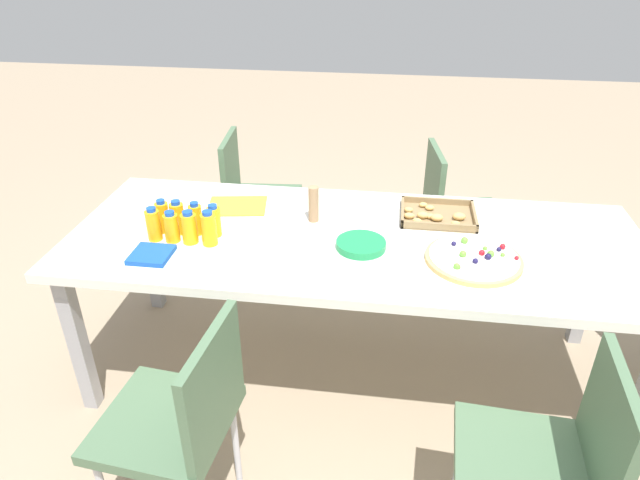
# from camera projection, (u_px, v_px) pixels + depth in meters

# --- Properties ---
(ground_plane) EXTENTS (12.00, 12.00, 0.00)m
(ground_plane) POSITION_uv_depth(u_px,v_px,m) (350.00, 369.00, 2.65)
(ground_plane) COLOR gray
(party_table) EXTENTS (2.36, 0.90, 0.72)m
(party_table) POSITION_uv_depth(u_px,v_px,m) (355.00, 249.00, 2.32)
(party_table) COLOR silver
(party_table) RESTS_ON ground_plane
(chair_far_right) EXTENTS (0.45, 0.45, 0.83)m
(chair_far_right) POSITION_uv_depth(u_px,v_px,m) (453.00, 208.00, 3.02)
(chair_far_right) COLOR #4C6B4C
(chair_far_right) RESTS_ON ground_plane
(chair_near_left) EXTENTS (0.44, 0.44, 0.83)m
(chair_near_left) POSITION_uv_depth(u_px,v_px,m) (183.00, 415.00, 1.75)
(chair_near_left) COLOR #4C6B4C
(chair_near_left) RESTS_ON ground_plane
(chair_near_right) EXTENTS (0.43, 0.43, 0.83)m
(chair_near_right) POSITION_uv_depth(u_px,v_px,m) (552.00, 458.00, 1.61)
(chair_near_right) COLOR #4C6B4C
(chair_near_right) RESTS_ON ground_plane
(chair_far_left) EXTENTS (0.43, 0.43, 0.83)m
(chair_far_left) POSITION_uv_depth(u_px,v_px,m) (252.00, 193.00, 3.19)
(chair_far_left) COLOR #4C6B4C
(chair_far_left) RESTS_ON ground_plane
(juice_bottle_0) EXTENTS (0.06, 0.06, 0.14)m
(juice_bottle_0) POSITION_uv_depth(u_px,v_px,m) (153.00, 225.00, 2.24)
(juice_bottle_0) COLOR #F9AB14
(juice_bottle_0) RESTS_ON party_table
(juice_bottle_1) EXTENTS (0.06, 0.06, 0.13)m
(juice_bottle_1) POSITION_uv_depth(u_px,v_px,m) (171.00, 227.00, 2.23)
(juice_bottle_1) COLOR #F9AB14
(juice_bottle_1) RESTS_ON party_table
(juice_bottle_2) EXTENTS (0.06, 0.06, 0.14)m
(juice_bottle_2) POSITION_uv_depth(u_px,v_px,m) (189.00, 228.00, 2.22)
(juice_bottle_2) COLOR #F8AE14
(juice_bottle_2) RESTS_ON party_table
(juice_bottle_3) EXTENTS (0.06, 0.06, 0.15)m
(juice_bottle_3) POSITION_uv_depth(u_px,v_px,m) (209.00, 229.00, 2.20)
(juice_bottle_3) COLOR #FAAB14
(juice_bottle_3) RESTS_ON party_table
(juice_bottle_4) EXTENTS (0.05, 0.05, 0.14)m
(juice_bottle_4) POSITION_uv_depth(u_px,v_px,m) (163.00, 217.00, 2.30)
(juice_bottle_4) COLOR #FAAC14
(juice_bottle_4) RESTS_ON party_table
(juice_bottle_5) EXTENTS (0.06, 0.06, 0.15)m
(juice_bottle_5) POSITION_uv_depth(u_px,v_px,m) (178.00, 218.00, 2.29)
(juice_bottle_5) COLOR #FAAF14
(juice_bottle_5) RESTS_ON party_table
(juice_bottle_6) EXTENTS (0.05, 0.05, 0.14)m
(juice_bottle_6) POSITION_uv_depth(u_px,v_px,m) (196.00, 219.00, 2.28)
(juice_bottle_6) COLOR #FBAC14
(juice_bottle_6) RESTS_ON party_table
(juice_bottle_7) EXTENTS (0.06, 0.06, 0.14)m
(juice_bottle_7) POSITION_uv_depth(u_px,v_px,m) (214.00, 221.00, 2.27)
(juice_bottle_7) COLOR #FAAC14
(juice_bottle_7) RESTS_ON party_table
(fruit_pizza) EXTENTS (0.37, 0.37, 0.05)m
(fruit_pizza) POSITION_uv_depth(u_px,v_px,m) (474.00, 259.00, 2.12)
(fruit_pizza) COLOR tan
(fruit_pizza) RESTS_ON party_table
(snack_tray) EXTENTS (0.32, 0.26, 0.04)m
(snack_tray) POSITION_uv_depth(u_px,v_px,m) (436.00, 215.00, 2.43)
(snack_tray) COLOR olive
(snack_tray) RESTS_ON party_table
(plate_stack) EXTENTS (0.20, 0.20, 0.03)m
(plate_stack) POSITION_uv_depth(u_px,v_px,m) (361.00, 245.00, 2.20)
(plate_stack) COLOR #1E8C4C
(plate_stack) RESTS_ON party_table
(napkin_stack) EXTENTS (0.15, 0.15, 0.02)m
(napkin_stack) POSITION_uv_depth(u_px,v_px,m) (151.00, 255.00, 2.15)
(napkin_stack) COLOR #194CA5
(napkin_stack) RESTS_ON party_table
(cardboard_tube) EXTENTS (0.04, 0.04, 0.16)m
(cardboard_tube) POSITION_uv_depth(u_px,v_px,m) (314.00, 204.00, 2.38)
(cardboard_tube) COLOR #9E7A56
(cardboard_tube) RESTS_ON party_table
(paper_folder) EXTENTS (0.29, 0.24, 0.01)m
(paper_folder) POSITION_uv_depth(u_px,v_px,m) (237.00, 206.00, 2.53)
(paper_folder) COLOR yellow
(paper_folder) RESTS_ON party_table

